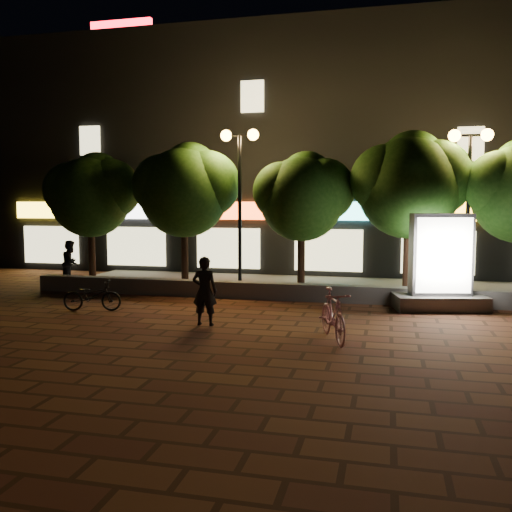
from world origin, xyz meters
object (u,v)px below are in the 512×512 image
(tree_right, at_px, (411,181))
(scooter_pink, at_px, (333,315))
(scooter_parked, at_px, (92,296))
(tree_left, at_px, (186,187))
(street_lamp_left, at_px, (240,168))
(pedestrian, at_px, (71,263))
(rider, at_px, (205,291))
(tree_mid, at_px, (304,193))
(ad_kiosk, at_px, (440,271))
(street_lamp_right, at_px, (469,169))
(tree_far_left, at_px, (92,192))

(tree_right, distance_m, scooter_pink, 7.02)
(scooter_pink, distance_m, scooter_parked, 6.88)
(scooter_parked, bearing_deg, tree_left, -26.86)
(street_lamp_left, height_order, pedestrian, street_lamp_left)
(rider, bearing_deg, street_lamp_left, -85.28)
(tree_mid, bearing_deg, scooter_pink, -75.59)
(ad_kiosk, bearing_deg, street_lamp_right, 62.68)
(tree_left, distance_m, scooter_pink, 8.75)
(street_lamp_left, bearing_deg, tree_mid, 7.31)
(rider, bearing_deg, tree_right, -133.33)
(street_lamp_right, bearing_deg, rider, -142.14)
(street_lamp_left, relative_size, rider, 3.13)
(tree_left, xyz_separation_m, tree_right, (7.30, 0.00, 0.12))
(scooter_pink, bearing_deg, pedestrian, 130.26)
(tree_far_left, xyz_separation_m, street_lamp_left, (5.45, -0.26, 0.74))
(tree_left, height_order, ad_kiosk, tree_left)
(tree_right, relative_size, scooter_parked, 3.23)
(tree_mid, height_order, street_lamp_left, street_lamp_left)
(scooter_parked, bearing_deg, tree_right, -75.38)
(ad_kiosk, distance_m, pedestrian, 12.09)
(street_lamp_right, relative_size, scooter_pink, 2.72)
(street_lamp_left, height_order, scooter_pink, street_lamp_left)
(street_lamp_right, xyz_separation_m, scooter_parked, (-10.03, -4.09, -3.48))
(street_lamp_right, relative_size, ad_kiosk, 1.89)
(tree_left, xyz_separation_m, tree_mid, (4.00, -0.00, -0.23))
(tree_mid, bearing_deg, rider, -106.27)
(tree_far_left, relative_size, scooter_parked, 2.95)
(tree_mid, distance_m, pedestrian, 8.33)
(street_lamp_left, bearing_deg, street_lamp_right, 0.00)
(ad_kiosk, height_order, scooter_parked, ad_kiosk)
(tree_left, relative_size, street_lamp_right, 0.98)
(tree_mid, distance_m, street_lamp_right, 5.00)
(rider, bearing_deg, tree_mid, -107.19)
(street_lamp_right, bearing_deg, tree_mid, 176.96)
(street_lamp_right, bearing_deg, tree_far_left, 178.79)
(tree_right, height_order, rider, tree_right)
(tree_mid, height_order, pedestrian, tree_mid)
(rider, bearing_deg, tree_left, -66.23)
(scooter_pink, bearing_deg, street_lamp_left, 101.27)
(street_lamp_left, bearing_deg, scooter_parked, -126.56)
(tree_right, distance_m, ad_kiosk, 3.27)
(tree_far_left, xyz_separation_m, pedestrian, (-0.46, -0.77, -2.44))
(tree_left, height_order, tree_right, tree_right)
(pedestrian, bearing_deg, tree_left, -92.82)
(tree_mid, height_order, scooter_pink, tree_mid)
(ad_kiosk, relative_size, rider, 1.59)
(street_lamp_left, xyz_separation_m, street_lamp_right, (7.00, 0.00, -0.13))
(tree_far_left, height_order, scooter_pink, tree_far_left)
(tree_right, bearing_deg, tree_far_left, -180.00)
(tree_mid, distance_m, tree_right, 3.32)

